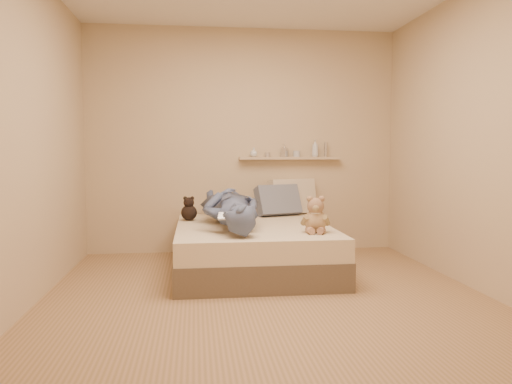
{
  "coord_description": "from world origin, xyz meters",
  "views": [
    {
      "loc": [
        -0.56,
        -3.94,
        1.17
      ],
      "look_at": [
        0.0,
        0.65,
        0.8
      ],
      "focal_mm": 35.0,
      "sensor_mm": 36.0,
      "label": 1
    }
  ],
  "objects": [
    {
      "name": "room",
      "position": [
        0.0,
        0.0,
        1.3
      ],
      "size": [
        3.8,
        3.8,
        3.8
      ],
      "color": "#9F7552",
      "rests_on": "ground"
    },
    {
      "name": "pillow_cream",
      "position": [
        0.56,
        1.76,
        0.65
      ],
      "size": [
        0.59,
        0.39,
        0.42
      ],
      "primitive_type": "cube",
      "rotation": [
        -0.19,
        0.0,
        0.32
      ],
      "color": "beige",
      "rests_on": "bed"
    },
    {
      "name": "person",
      "position": [
        -0.23,
        0.88,
        0.64
      ],
      "size": [
        0.64,
        1.6,
        0.38
      ],
      "primitive_type": "imported",
      "rotation": [
        0.0,
        0.0,
        3.19
      ],
      "color": "#444A6C",
      "rests_on": "bed"
    },
    {
      "name": "wall_shelf",
      "position": [
        0.55,
        1.84,
        1.1
      ],
      "size": [
        1.2,
        0.12,
        0.03
      ],
      "primitive_type": "cube",
      "color": "tan",
      "rests_on": "wall_back"
    },
    {
      "name": "game_console",
      "position": [
        -0.27,
        0.34,
        0.62
      ],
      "size": [
        0.2,
        0.12,
        0.07
      ],
      "color": "silver",
      "rests_on": "bed"
    },
    {
      "name": "teddy_bear",
      "position": [
        0.5,
        0.39,
        0.59
      ],
      "size": [
        0.27,
        0.27,
        0.34
      ],
      "color": "tan",
      "rests_on": "bed"
    },
    {
      "name": "pillow_grey",
      "position": [
        0.37,
        1.62,
        0.62
      ],
      "size": [
        0.56,
        0.41,
        0.37
      ],
      "primitive_type": "cube",
      "rotation": [
        -0.41,
        0.0,
        0.31
      ],
      "color": "slate",
      "rests_on": "bed"
    },
    {
      "name": "bed",
      "position": [
        0.0,
        0.93,
        0.22
      ],
      "size": [
        1.5,
        1.9,
        0.45
      ],
      "color": "brown",
      "rests_on": "floor"
    },
    {
      "name": "dark_plush",
      "position": [
        -0.63,
        1.32,
        0.56
      ],
      "size": [
        0.17,
        0.17,
        0.26
      ],
      "color": "black",
      "rests_on": "bed"
    },
    {
      "name": "shelf_bottles",
      "position": [
        0.57,
        1.84,
        1.19
      ],
      "size": [
        0.92,
        0.11,
        0.2
      ],
      "color": "silver",
      "rests_on": "wall_shelf"
    }
  ]
}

